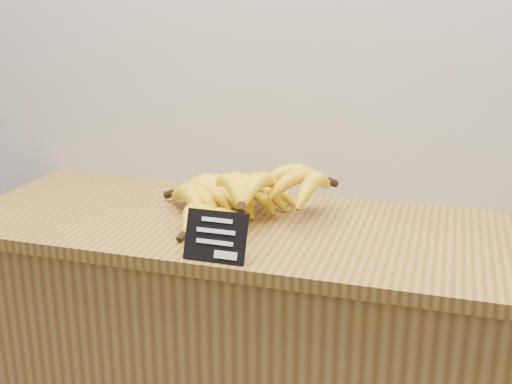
% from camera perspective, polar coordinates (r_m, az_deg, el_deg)
% --- Properties ---
extents(counter_top, '(1.44, 0.54, 0.03)m').
position_cam_1_polar(counter_top, '(1.52, 0.55, -3.23)').
color(counter_top, olive).
rests_on(counter_top, counter).
extents(chalkboard_sign, '(0.13, 0.04, 0.10)m').
position_cam_1_polar(chalkboard_sign, '(1.30, -3.61, -3.97)').
color(chalkboard_sign, black).
rests_on(chalkboard_sign, counter_top).
extents(banana_pile, '(0.49, 0.39, 0.12)m').
position_cam_1_polar(banana_pile, '(1.54, -0.79, -0.12)').
color(banana_pile, yellow).
rests_on(banana_pile, counter_top).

